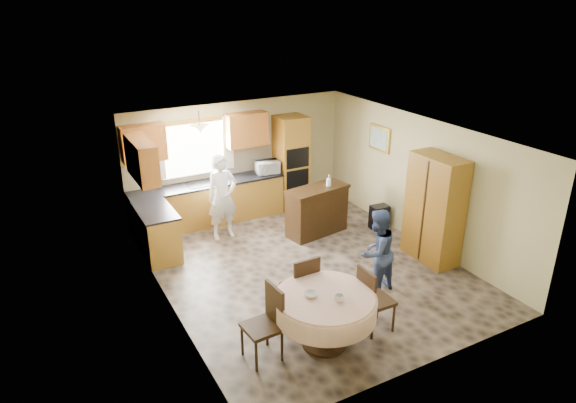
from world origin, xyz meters
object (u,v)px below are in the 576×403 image
(sideboard, at_px, (317,212))
(cupboard, at_px, (434,209))
(dining_table, at_px, (325,307))
(person_dining, at_px, (377,252))
(chair_left, at_px, (267,319))
(person_sink, at_px, (222,197))
(oven_tower, at_px, (291,162))
(chair_right, at_px, (372,297))
(chair_back, at_px, (303,284))

(sideboard, height_order, cupboard, cupboard)
(dining_table, distance_m, person_dining, 1.69)
(person_dining, bearing_deg, chair_left, 2.79)
(person_sink, bearing_deg, chair_left, -105.15)
(oven_tower, height_order, person_dining, oven_tower)
(oven_tower, relative_size, dining_table, 1.49)
(cupboard, bearing_deg, person_sink, 138.67)
(oven_tower, height_order, cupboard, oven_tower)
(oven_tower, bearing_deg, chair_right, -104.88)
(oven_tower, distance_m, cupboard, 3.61)
(chair_back, height_order, chair_right, chair_back)
(oven_tower, bearing_deg, sideboard, -98.70)
(sideboard, xyz_separation_m, chair_left, (-2.60, -2.97, 0.12))
(chair_left, distance_m, person_dining, 2.39)
(cupboard, height_order, chair_right, cupboard)
(dining_table, relative_size, person_dining, 0.97)
(cupboard, height_order, person_sink, cupboard)
(sideboard, height_order, chair_back, chair_back)
(chair_left, relative_size, person_dining, 0.73)
(chair_right, bearing_deg, person_sink, 10.87)
(oven_tower, distance_m, person_dining, 3.93)
(oven_tower, xyz_separation_m, chair_back, (-1.97, -3.95, -0.48))
(person_dining, bearing_deg, cupboard, -177.67)
(sideboard, bearing_deg, chair_right, -116.75)
(oven_tower, bearing_deg, person_sink, -158.58)
(dining_table, xyz_separation_m, person_dining, (1.49, 0.80, 0.10))
(cupboard, xyz_separation_m, chair_back, (-3.04, -0.50, -0.42))
(person_sink, bearing_deg, chair_right, -81.73)
(sideboard, xyz_separation_m, chair_right, (-1.02, -3.18, 0.10))
(person_sink, bearing_deg, oven_tower, 19.27)
(oven_tower, xyz_separation_m, chair_right, (-1.25, -4.71, -0.49))
(person_dining, bearing_deg, chair_right, 36.89)
(sideboard, height_order, person_sink, person_sink)
(chair_back, bearing_deg, oven_tower, -117.19)
(chair_back, relative_size, chair_right, 1.02)
(chair_back, relative_size, person_dining, 0.72)
(dining_table, bearing_deg, person_sink, 89.19)
(oven_tower, xyz_separation_m, cupboard, (1.07, -3.45, -0.06))
(dining_table, xyz_separation_m, chair_back, (0.06, 0.72, -0.05))
(chair_right, height_order, person_sink, person_sink)
(sideboard, bearing_deg, person_dining, -106.40)
(cupboard, distance_m, person_dining, 1.69)
(cupboard, bearing_deg, chair_left, -164.89)
(cupboard, distance_m, dining_table, 3.35)
(oven_tower, relative_size, chair_left, 1.99)
(oven_tower, relative_size, person_sink, 1.22)
(chair_left, distance_m, chair_right, 1.60)
(oven_tower, bearing_deg, cupboard, -72.78)
(person_dining, bearing_deg, person_sink, -77.68)
(sideboard, xyz_separation_m, dining_table, (-1.79, -3.14, 0.16))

